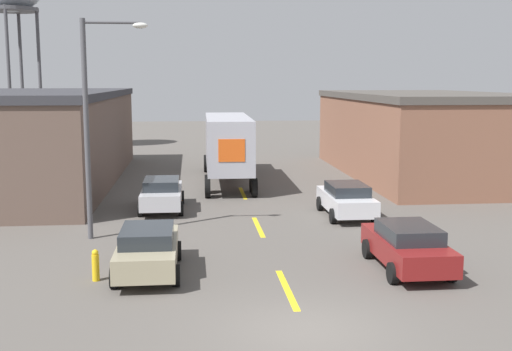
{
  "coord_description": "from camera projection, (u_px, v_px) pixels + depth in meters",
  "views": [
    {
      "loc": [
        -2.71,
        -14.66,
        6.02
      ],
      "look_at": [
        -0.03,
        11.7,
        2.06
      ],
      "focal_mm": 45.0,
      "sensor_mm": 36.0,
      "label": 1
    }
  ],
  "objects": [
    {
      "name": "parked_car_right_mid",
      "position": [
        346.0,
        199.0,
        28.42
      ],
      "size": [
        2.02,
        4.5,
        1.49
      ],
      "color": "silver",
      "rests_on": "ground_plane"
    },
    {
      "name": "ground_plane",
      "position": [
        306.0,
        330.0,
        15.59
      ],
      "size": [
        160.0,
        160.0,
        0.0
      ],
      "primitive_type": "plane",
      "color": "#56514C"
    },
    {
      "name": "warehouse_left",
      "position": [
        22.0,
        137.0,
        37.26
      ],
      "size": [
        10.82,
        23.15,
        5.39
      ],
      "color": "brown",
      "rests_on": "ground_plane"
    },
    {
      "name": "road_centerline",
      "position": [
        258.0,
        227.0,
        26.48
      ],
      "size": [
        0.2,
        19.65,
        0.01
      ],
      "color": "yellow",
      "rests_on": "ground_plane"
    },
    {
      "name": "parked_car_right_near",
      "position": [
        407.0,
        246.0,
        20.44
      ],
      "size": [
        2.02,
        4.5,
        1.49
      ],
      "color": "maroon",
      "rests_on": "ground_plane"
    },
    {
      "name": "semi_truck",
      "position": [
        227.0,
        142.0,
        37.97
      ],
      "size": [
        2.88,
        12.4,
        3.96
      ],
      "rotation": [
        0.0,
        0.0,
        -0.02
      ],
      "color": "black",
      "rests_on": "ground_plane"
    },
    {
      "name": "fire_hydrant",
      "position": [
        96.0,
        265.0,
        19.33
      ],
      "size": [
        0.22,
        0.22,
        0.97
      ],
      "color": "gold",
      "rests_on": "ground_plane"
    },
    {
      "name": "parked_car_left_far",
      "position": [
        162.0,
        193.0,
        29.82
      ],
      "size": [
        2.02,
        4.5,
        1.49
      ],
      "color": "#B2B2B7",
      "rests_on": "ground_plane"
    },
    {
      "name": "street_lamp",
      "position": [
        93.0,
        114.0,
        23.88
      ],
      "size": [
        2.46,
        0.32,
        8.25
      ],
      "color": "#4C4C51",
      "rests_on": "ground_plane"
    },
    {
      "name": "parked_car_left_near",
      "position": [
        148.0,
        249.0,
        20.03
      ],
      "size": [
        2.02,
        4.5,
        1.49
      ],
      "color": "tan",
      "rests_on": "ground_plane"
    },
    {
      "name": "warehouse_right",
      "position": [
        424.0,
        134.0,
        40.54
      ],
      "size": [
        9.76,
        19.31,
        5.23
      ],
      "color": "brown",
      "rests_on": "ground_plane"
    }
  ]
}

